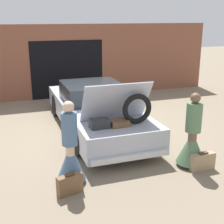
{
  "coord_description": "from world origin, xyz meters",
  "views": [
    {
      "loc": [
        -2.29,
        -8.06,
        3.08
      ],
      "look_at": [
        0.0,
        -1.42,
        0.91
      ],
      "focal_mm": 50.0,
      "sensor_mm": 36.0,
      "label": 1
    }
  ],
  "objects_px": {
    "person_left": "(70,155)",
    "suitcase_beside_right_person": "(203,162)",
    "car": "(95,109)",
    "person_right": "(192,141)",
    "suitcase_beside_left_person": "(70,184)"
  },
  "relations": [
    {
      "from": "person_left",
      "to": "suitcase_beside_right_person",
      "type": "bearing_deg",
      "value": 79.12
    },
    {
      "from": "car",
      "to": "person_left",
      "type": "relative_size",
      "value": 3.22
    },
    {
      "from": "person_right",
      "to": "car",
      "type": "bearing_deg",
      "value": 35.27
    },
    {
      "from": "suitcase_beside_left_person",
      "to": "suitcase_beside_right_person",
      "type": "relative_size",
      "value": 0.92
    },
    {
      "from": "car",
      "to": "suitcase_beside_right_person",
      "type": "distance_m",
      "value": 3.45
    },
    {
      "from": "person_right",
      "to": "suitcase_beside_left_person",
      "type": "xyz_separation_m",
      "value": [
        -2.67,
        -0.26,
        -0.38
      ]
    },
    {
      "from": "suitcase_beside_left_person",
      "to": "person_left",
      "type": "bearing_deg",
      "value": 74.61
    },
    {
      "from": "person_left",
      "to": "suitcase_beside_right_person",
      "type": "height_order",
      "value": "person_left"
    },
    {
      "from": "car",
      "to": "suitcase_beside_left_person",
      "type": "height_order",
      "value": "car"
    },
    {
      "from": "car",
      "to": "person_right",
      "type": "relative_size",
      "value": 3.27
    },
    {
      "from": "suitcase_beside_right_person",
      "to": "person_right",
      "type": "bearing_deg",
      "value": 115.37
    },
    {
      "from": "person_left",
      "to": "suitcase_beside_left_person",
      "type": "xyz_separation_m",
      "value": [
        -0.1,
        -0.38,
        -0.4
      ]
    },
    {
      "from": "suitcase_beside_left_person",
      "to": "suitcase_beside_right_person",
      "type": "xyz_separation_m",
      "value": [
        2.8,
        0.01,
        -0.0
      ]
    },
    {
      "from": "car",
      "to": "person_right",
      "type": "distance_m",
      "value": 3.15
    },
    {
      "from": "person_left",
      "to": "suitcase_beside_right_person",
      "type": "distance_m",
      "value": 2.75
    }
  ]
}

